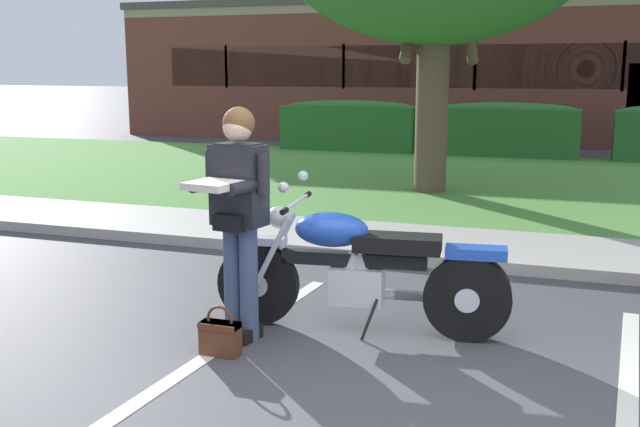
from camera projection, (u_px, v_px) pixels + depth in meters
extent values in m
plane|color=#424247|center=(323.00, 403.00, 4.45)|extent=(140.00, 140.00, 0.00)
cube|color=#ADA89E|center=(431.00, 260.00, 7.54)|extent=(60.00, 0.20, 0.12)
cube|color=#ADA89E|center=(446.00, 244.00, 8.33)|extent=(60.00, 1.50, 0.08)
cube|color=#518E3D|center=(495.00, 182.00, 12.88)|extent=(60.00, 8.32, 0.06)
cube|color=silver|center=(189.00, 368.00, 4.96)|extent=(0.39, 4.40, 0.01)
cylinder|color=black|center=(258.00, 284.00, 5.79)|extent=(0.65, 0.18, 0.64)
cylinder|color=silver|center=(258.00, 284.00, 5.79)|extent=(0.19, 0.14, 0.18)
cylinder|color=black|center=(467.00, 297.00, 5.45)|extent=(0.66, 0.26, 0.64)
cylinder|color=silver|center=(467.00, 297.00, 5.45)|extent=(0.20, 0.22, 0.18)
cube|color=silver|center=(258.00, 240.00, 5.72)|extent=(0.45, 0.19, 0.06)
cube|color=blue|center=(476.00, 252.00, 5.37)|extent=(0.46, 0.25, 0.08)
cylinder|color=silver|center=(272.00, 252.00, 5.63)|extent=(0.31, 0.08, 0.58)
cylinder|color=silver|center=(278.00, 248.00, 5.78)|extent=(0.31, 0.08, 0.58)
sphere|color=silver|center=(279.00, 217.00, 5.65)|extent=(0.17, 0.17, 0.17)
cylinder|color=silver|center=(297.00, 202.00, 5.60)|extent=(0.12, 0.72, 0.03)
cylinder|color=black|center=(284.00, 211.00, 5.25)|extent=(0.06, 0.10, 0.04)
cylinder|color=black|center=(308.00, 195.00, 5.94)|extent=(0.06, 0.10, 0.04)
sphere|color=silver|center=(283.00, 187.00, 5.28)|extent=(0.08, 0.08, 0.08)
sphere|color=silver|center=(303.00, 176.00, 5.86)|extent=(0.08, 0.08, 0.08)
cube|color=black|center=(353.00, 259.00, 5.58)|extent=(1.10, 0.23, 0.10)
ellipsoid|color=blue|center=(331.00, 230.00, 5.58)|extent=(0.59, 0.39, 0.26)
cube|color=black|center=(398.00, 243.00, 5.49)|extent=(0.67, 0.36, 0.12)
cube|color=silver|center=(357.00, 285.00, 5.61)|extent=(0.43, 0.29, 0.28)
cylinder|color=silver|center=(353.00, 264.00, 5.59)|extent=(0.19, 0.14, 0.21)
cylinder|color=silver|center=(362.00, 265.00, 5.58)|extent=(0.19, 0.14, 0.21)
cylinder|color=silver|center=(408.00, 295.00, 5.69)|extent=(0.61, 0.15, 0.08)
cylinder|color=silver|center=(434.00, 297.00, 5.65)|extent=(0.61, 0.15, 0.08)
cylinder|color=black|center=(369.00, 319.00, 5.48)|extent=(0.11, 0.13, 0.30)
cube|color=black|center=(248.00, 334.00, 5.46)|extent=(0.15, 0.26, 0.10)
cube|color=black|center=(233.00, 331.00, 5.53)|extent=(0.15, 0.26, 0.10)
cylinder|color=#3D4C70|center=(249.00, 283.00, 5.41)|extent=(0.14, 0.14, 0.86)
cylinder|color=#3D4C70|center=(233.00, 281.00, 5.48)|extent=(0.14, 0.14, 0.86)
cube|color=#232328|center=(239.00, 185.00, 5.30)|extent=(0.41, 0.28, 0.58)
cube|color=#232328|center=(238.00, 147.00, 5.25)|extent=(0.33, 0.25, 0.06)
sphere|color=beige|center=(238.00, 127.00, 5.23)|extent=(0.21, 0.21, 0.21)
sphere|color=brown|center=(239.00, 123.00, 5.23)|extent=(0.23, 0.23, 0.23)
cube|color=black|center=(229.00, 223.00, 5.24)|extent=(0.23, 0.14, 0.12)
cylinder|color=#232328|center=(244.00, 187.00, 5.09)|extent=(0.15, 0.35, 0.09)
cylinder|color=#232328|center=(207.00, 184.00, 5.24)|extent=(0.15, 0.35, 0.09)
cylinder|color=#232328|center=(263.00, 174.00, 5.16)|extent=(0.10, 0.10, 0.28)
cylinder|color=#232328|center=(212.00, 169.00, 5.37)|extent=(0.10, 0.10, 0.28)
cube|color=beige|center=(213.00, 185.00, 5.04)|extent=(0.37, 0.37, 0.05)
cube|color=#562D19|center=(220.00, 339.00, 5.17)|extent=(0.28, 0.12, 0.24)
cube|color=#562D19|center=(220.00, 325.00, 5.15)|extent=(0.28, 0.13, 0.04)
torus|color=#562D19|center=(220.00, 319.00, 5.15)|extent=(0.20, 0.02, 0.20)
cylinder|color=brown|center=(432.00, 112.00, 11.59)|extent=(0.50, 0.50, 2.61)
cylinder|color=brown|center=(469.00, 25.00, 11.17)|extent=(0.18, 1.19, 1.19)
cylinder|color=brown|center=(411.00, 25.00, 11.46)|extent=(0.18, 0.88, 1.18)
cube|color=#286028|center=(349.00, 129.00, 17.73)|extent=(3.23, 0.90, 1.10)
ellipsoid|color=#286028|center=(350.00, 106.00, 17.63)|extent=(3.07, 0.84, 0.28)
cube|color=#286028|center=(506.00, 134.00, 16.55)|extent=(3.15, 0.90, 1.10)
ellipsoid|color=#286028|center=(507.00, 109.00, 16.44)|extent=(3.00, 0.84, 0.28)
cube|color=brown|center=(494.00, 73.00, 22.88)|extent=(20.72, 8.44, 3.69)
cube|color=#998466|center=(478.00, 4.00, 18.68)|extent=(20.72, 0.10, 0.24)
cube|color=#4C4742|center=(497.00, 8.00, 22.50)|extent=(20.92, 8.52, 0.20)
cube|color=#1E282D|center=(475.00, 66.00, 18.96)|extent=(17.61, 0.06, 1.10)
cube|color=brown|center=(226.00, 67.00, 21.25)|extent=(0.08, 0.04, 1.20)
cube|color=brown|center=(344.00, 67.00, 20.10)|extent=(0.08, 0.04, 1.20)
cube|color=brown|center=(475.00, 66.00, 18.95)|extent=(0.08, 0.04, 1.20)
cube|color=brown|center=(624.00, 66.00, 17.81)|extent=(0.08, 0.04, 1.20)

